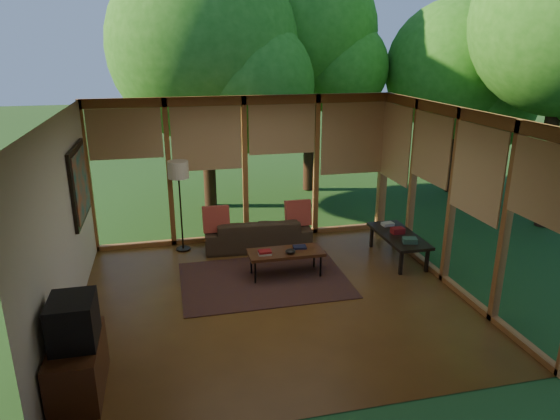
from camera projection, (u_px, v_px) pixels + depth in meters
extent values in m
plane|color=brown|center=(274.00, 298.00, 7.33)|extent=(5.50, 5.50, 0.00)
plane|color=white|center=(274.00, 113.00, 6.49)|extent=(5.50, 5.50, 0.00)
cube|color=beige|center=(62.00, 227.00, 6.32)|extent=(0.04, 5.00, 2.70)
cube|color=beige|center=(332.00, 295.00, 4.60)|extent=(5.50, 0.04, 2.70)
cube|color=#A56633|center=(245.00, 170.00, 9.23)|extent=(5.50, 0.12, 2.70)
cube|color=#A56633|center=(452.00, 199.00, 7.50)|extent=(0.12, 5.00, 2.70)
plane|color=#22491B|center=(459.00, 159.00, 16.45)|extent=(40.00, 40.00, 0.00)
cylinder|color=#341E13|center=(206.00, 107.00, 10.95)|extent=(0.28, 0.28, 4.52)
sphere|color=#205F15|center=(204.00, 47.00, 10.56)|extent=(4.05, 4.05, 4.05)
cylinder|color=#341E13|center=(309.00, 91.00, 12.23)|extent=(0.28, 0.28, 4.99)
sphere|color=#205F15|center=(310.00, 31.00, 11.80)|extent=(3.17, 3.17, 3.17)
cylinder|color=#341E13|center=(556.00, 99.00, 9.50)|extent=(0.28, 0.28, 5.15)
cylinder|color=#341E13|center=(450.00, 115.00, 12.17)|extent=(0.28, 0.28, 3.85)
sphere|color=#205F15|center=(455.00, 70.00, 11.83)|extent=(3.27, 3.27, 3.27)
cube|color=brown|center=(264.00, 280.00, 7.91)|extent=(2.60, 1.84, 0.01)
imported|color=#3C2D1E|center=(258.00, 233.00, 9.12)|extent=(1.96, 0.87, 0.56)
cube|color=maroon|center=(216.00, 220.00, 8.81)|extent=(0.47, 0.25, 0.49)
cube|color=maroon|center=(298.00, 213.00, 9.13)|extent=(0.47, 0.25, 0.49)
cube|color=#B4AFA3|center=(265.00, 253.00, 7.81)|extent=(0.21, 0.17, 0.03)
cube|color=maroon|center=(265.00, 252.00, 7.80)|extent=(0.20, 0.15, 0.03)
cube|color=black|center=(300.00, 247.00, 8.06)|extent=(0.23, 0.18, 0.03)
ellipsoid|color=black|center=(290.00, 251.00, 7.85)|extent=(0.16, 0.16, 0.07)
cube|color=#4C2714|center=(78.00, 367.00, 5.28)|extent=(0.50, 1.00, 0.60)
cube|color=black|center=(73.00, 321.00, 5.11)|extent=(0.45, 0.55, 0.50)
cube|color=#335A46|center=(410.00, 240.00, 8.19)|extent=(0.26, 0.22, 0.08)
cube|color=maroon|center=(398.00, 231.00, 8.60)|extent=(0.22, 0.16, 0.10)
cube|color=#B4AFA3|center=(388.00, 224.00, 8.98)|extent=(0.22, 0.17, 0.06)
cylinder|color=black|center=(183.00, 249.00, 9.09)|extent=(0.26, 0.26, 0.03)
cylinder|color=black|center=(181.00, 208.00, 8.85)|extent=(0.03, 0.03, 1.52)
cylinder|color=beige|center=(178.00, 170.00, 8.62)|extent=(0.36, 0.36, 0.30)
cube|color=#4C2714|center=(286.00, 253.00, 7.95)|extent=(1.20, 0.50, 0.05)
cylinder|color=black|center=(255.00, 273.00, 7.73)|extent=(0.03, 0.03, 0.38)
cylinder|color=black|center=(321.00, 266.00, 7.96)|extent=(0.03, 0.03, 0.38)
cylinder|color=black|center=(251.00, 263.00, 8.07)|extent=(0.03, 0.03, 0.38)
cylinder|color=black|center=(314.00, 257.00, 8.29)|extent=(0.03, 0.03, 0.38)
cube|color=black|center=(399.00, 236.00, 8.58)|extent=(0.60, 1.40, 0.05)
cube|color=black|center=(401.00, 263.00, 8.04)|extent=(0.05, 0.05, 0.40)
cube|color=black|center=(427.00, 260.00, 8.14)|extent=(0.05, 0.05, 0.40)
cube|color=black|center=(372.00, 237.00, 9.16)|extent=(0.05, 0.05, 0.40)
cube|color=black|center=(395.00, 235.00, 9.25)|extent=(0.05, 0.05, 0.40)
cube|color=black|center=(79.00, 183.00, 7.56)|extent=(0.05, 1.35, 1.15)
cube|color=#175E69|center=(81.00, 183.00, 7.57)|extent=(0.02, 1.20, 1.00)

